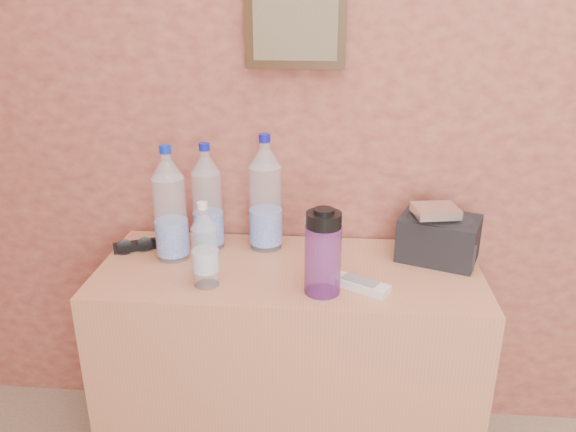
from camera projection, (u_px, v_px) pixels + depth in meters
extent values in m
plane|color=#B46D52|center=(482.00, 43.00, 1.65)|extent=(4.00, 0.00, 4.00)
cube|color=#A37F4B|center=(289.00, 367.00, 1.82)|extent=(1.15, 0.48, 0.72)
cylinder|color=silver|center=(170.00, 210.00, 1.70)|extent=(0.10, 0.10, 0.31)
cylinder|color=#0E28B9|center=(165.00, 149.00, 1.63)|extent=(0.03, 0.03, 0.02)
cylinder|color=silver|center=(207.00, 203.00, 1.78)|extent=(0.09, 0.09, 0.30)
cylinder|color=#0F199A|center=(204.00, 147.00, 1.71)|extent=(0.03, 0.03, 0.02)
cylinder|color=silver|center=(265.00, 199.00, 1.77)|extent=(0.10, 0.10, 0.33)
cylinder|color=#1213A5|center=(265.00, 138.00, 1.70)|extent=(0.04, 0.04, 0.02)
cylinder|color=#C8EAF7|center=(205.00, 250.00, 1.55)|extent=(0.07, 0.07, 0.21)
cylinder|color=silver|center=(202.00, 206.00, 1.50)|extent=(0.03, 0.03, 0.02)
cylinder|color=#6D2B89|center=(323.00, 260.00, 1.52)|extent=(0.10, 0.10, 0.19)
cylinder|color=black|center=(324.00, 218.00, 1.47)|extent=(0.10, 0.10, 0.05)
cube|color=white|center=(360.00, 285.00, 1.57)|extent=(0.17, 0.13, 0.02)
cube|color=silver|center=(436.00, 211.00, 1.66)|extent=(0.14, 0.13, 0.03)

